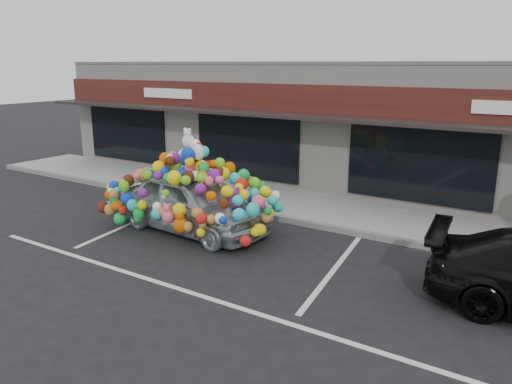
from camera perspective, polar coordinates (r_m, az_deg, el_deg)
The scene contains 8 objects.
ground at distance 12.01m, azimuth -3.83°, elevation -6.29°, with size 90.00×90.00×0.00m, color black.
shop_building at distance 18.79m, azimuth 11.78°, elevation 7.82°, with size 24.00×7.20×4.31m.
sidewalk at distance 15.21m, azimuth 5.21°, elevation -1.51°, with size 26.00×3.00×0.15m, color gray.
kerb at distance 13.95m, azimuth 2.32°, elevation -2.94°, with size 26.00×0.18×0.16m, color slate.
parking_stripe_left at distance 14.19m, azimuth -13.77°, elevation -3.36°, with size 0.12×4.40×0.01m, color silver.
parking_stripe_mid at distance 10.85m, azimuth 8.90°, elevation -8.76°, with size 0.12×4.40×0.01m, color silver.
lane_line at distance 9.23m, azimuth -2.38°, elevation -12.96°, with size 14.00×0.12×0.01m, color silver.
toy_car at distance 12.96m, azimuth -7.47°, elevation -0.50°, with size 3.18×4.84×2.74m.
Camera 1 is at (6.77, -8.96, 4.26)m, focal length 35.00 mm.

